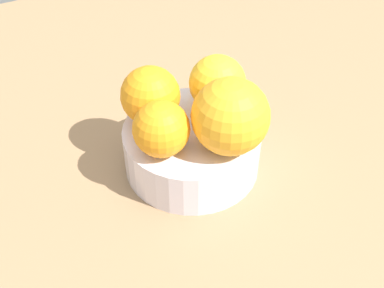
{
  "coord_description": "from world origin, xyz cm",
  "views": [
    {
      "loc": [
        -39.59,
        20.4,
        44.54
      ],
      "look_at": [
        0.0,
        0.0,
        3.5
      ],
      "focal_mm": 46.67,
      "sensor_mm": 36.0,
      "label": 1
    }
  ],
  "objects_px": {
    "orange_in_bowl_0": "(230,116)",
    "orange_in_bowl_2": "(150,96)",
    "fruit_bowl": "(192,148)",
    "orange_in_bowl_1": "(217,83)",
    "orange_in_bowl_3": "(161,129)"
  },
  "relations": [
    {
      "from": "fruit_bowl",
      "to": "orange_in_bowl_3",
      "type": "bearing_deg",
      "value": 109.53
    },
    {
      "from": "orange_in_bowl_0",
      "to": "fruit_bowl",
      "type": "bearing_deg",
      "value": 28.63
    },
    {
      "from": "orange_in_bowl_2",
      "to": "orange_in_bowl_3",
      "type": "distance_m",
      "value": 0.06
    },
    {
      "from": "orange_in_bowl_2",
      "to": "orange_in_bowl_3",
      "type": "height_order",
      "value": "orange_in_bowl_2"
    },
    {
      "from": "fruit_bowl",
      "to": "orange_in_bowl_2",
      "type": "distance_m",
      "value": 0.08
    },
    {
      "from": "fruit_bowl",
      "to": "orange_in_bowl_1",
      "type": "relative_size",
      "value": 2.39
    },
    {
      "from": "fruit_bowl",
      "to": "orange_in_bowl_1",
      "type": "xyz_separation_m",
      "value": [
        0.03,
        -0.05,
        0.07
      ]
    },
    {
      "from": "orange_in_bowl_0",
      "to": "orange_in_bowl_1",
      "type": "height_order",
      "value": "orange_in_bowl_0"
    },
    {
      "from": "fruit_bowl",
      "to": "orange_in_bowl_3",
      "type": "xyz_separation_m",
      "value": [
        -0.02,
        0.05,
        0.06
      ]
    },
    {
      "from": "fruit_bowl",
      "to": "orange_in_bowl_0",
      "type": "xyz_separation_m",
      "value": [
        -0.04,
        -0.02,
        0.07
      ]
    },
    {
      "from": "orange_in_bowl_1",
      "to": "orange_in_bowl_3",
      "type": "distance_m",
      "value": 0.1
    },
    {
      "from": "orange_in_bowl_0",
      "to": "orange_in_bowl_1",
      "type": "distance_m",
      "value": 0.07
    },
    {
      "from": "orange_in_bowl_0",
      "to": "orange_in_bowl_2",
      "type": "height_order",
      "value": "orange_in_bowl_0"
    },
    {
      "from": "orange_in_bowl_0",
      "to": "orange_in_bowl_3",
      "type": "distance_m",
      "value": 0.08
    },
    {
      "from": "fruit_bowl",
      "to": "orange_in_bowl_2",
      "type": "height_order",
      "value": "orange_in_bowl_2"
    }
  ]
}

